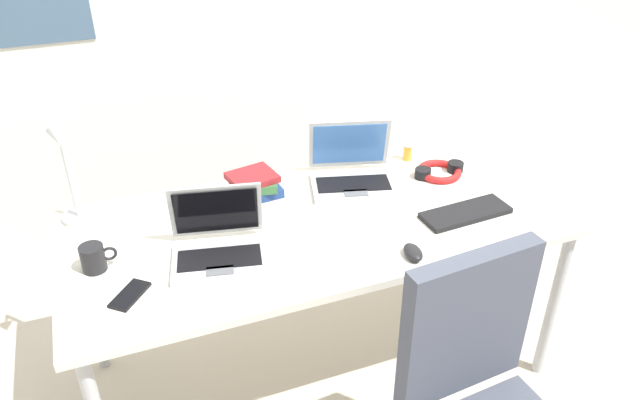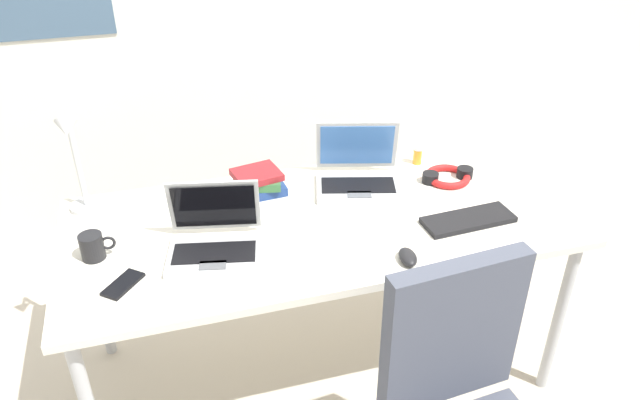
{
  "view_description": "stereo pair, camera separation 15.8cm",
  "coord_description": "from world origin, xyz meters",
  "px_view_note": "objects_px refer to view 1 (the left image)",
  "views": [
    {
      "loc": [
        -0.66,
        -1.72,
        1.94
      ],
      "look_at": [
        0.0,
        0.0,
        0.82
      ],
      "focal_mm": 34.6,
      "sensor_mm": 36.0,
      "label": 1
    },
    {
      "loc": [
        -0.51,
        -1.77,
        1.94
      ],
      "look_at": [
        0.0,
        0.0,
        0.82
      ],
      "focal_mm": 34.6,
      "sensor_mm": 36.0,
      "label": 2
    }
  ],
  "objects_px": {
    "laptop_back_right": "(352,173)",
    "external_keyboard": "(466,213)",
    "headphones": "(439,171)",
    "cell_phone": "(130,295)",
    "book_stack": "(253,186)",
    "pill_bottle": "(408,151)",
    "computer_mouse": "(413,252)",
    "coffee_mug": "(94,258)",
    "desk_lamp": "(69,175)",
    "laptop_back_left": "(219,245)"
  },
  "relations": [
    {
      "from": "laptop_back_right",
      "to": "external_keyboard",
      "type": "distance_m",
      "value": 0.46
    },
    {
      "from": "laptop_back_right",
      "to": "headphones",
      "type": "xyz_separation_m",
      "value": [
        0.36,
        -0.06,
        -0.03
      ]
    },
    {
      "from": "cell_phone",
      "to": "book_stack",
      "type": "xyz_separation_m",
      "value": [
        0.5,
        0.43,
        0.04
      ]
    },
    {
      "from": "external_keyboard",
      "to": "cell_phone",
      "type": "distance_m",
      "value": 1.18
    },
    {
      "from": "book_stack",
      "to": "pill_bottle",
      "type": "bearing_deg",
      "value": 4.73
    },
    {
      "from": "computer_mouse",
      "to": "coffee_mug",
      "type": "height_order",
      "value": "coffee_mug"
    },
    {
      "from": "desk_lamp",
      "to": "pill_bottle",
      "type": "distance_m",
      "value": 1.32
    },
    {
      "from": "coffee_mug",
      "to": "book_stack",
      "type": "bearing_deg",
      "value": 23.47
    },
    {
      "from": "cell_phone",
      "to": "pill_bottle",
      "type": "relative_size",
      "value": 1.72
    },
    {
      "from": "computer_mouse",
      "to": "desk_lamp",
      "type": "bearing_deg",
      "value": 156.23
    },
    {
      "from": "laptop_back_left",
      "to": "external_keyboard",
      "type": "relative_size",
      "value": 1.05
    },
    {
      "from": "laptop_back_right",
      "to": "desk_lamp",
      "type": "bearing_deg",
      "value": 175.49
    },
    {
      "from": "laptop_back_right",
      "to": "pill_bottle",
      "type": "bearing_deg",
      "value": 18.56
    },
    {
      "from": "laptop_back_left",
      "to": "pill_bottle",
      "type": "height_order",
      "value": "laptop_back_left"
    },
    {
      "from": "desk_lamp",
      "to": "cell_phone",
      "type": "relative_size",
      "value": 2.94
    },
    {
      "from": "laptop_back_right",
      "to": "computer_mouse",
      "type": "height_order",
      "value": "laptop_back_right"
    },
    {
      "from": "pill_bottle",
      "to": "external_keyboard",
      "type": "bearing_deg",
      "value": -90.86
    },
    {
      "from": "desk_lamp",
      "to": "cell_phone",
      "type": "height_order",
      "value": "desk_lamp"
    },
    {
      "from": "laptop_back_left",
      "to": "book_stack",
      "type": "relative_size",
      "value": 1.59
    },
    {
      "from": "desk_lamp",
      "to": "external_keyboard",
      "type": "height_order",
      "value": "desk_lamp"
    },
    {
      "from": "headphones",
      "to": "coffee_mug",
      "type": "xyz_separation_m",
      "value": [
        -1.33,
        -0.15,
        0.03
      ]
    },
    {
      "from": "headphones",
      "to": "desk_lamp",
      "type": "bearing_deg",
      "value": 174.09
    },
    {
      "from": "computer_mouse",
      "to": "headphones",
      "type": "height_order",
      "value": "headphones"
    },
    {
      "from": "coffee_mug",
      "to": "external_keyboard",
      "type": "bearing_deg",
      "value": -6.7
    },
    {
      "from": "headphones",
      "to": "coffee_mug",
      "type": "distance_m",
      "value": 1.34
    },
    {
      "from": "cell_phone",
      "to": "headphones",
      "type": "height_order",
      "value": "headphones"
    },
    {
      "from": "computer_mouse",
      "to": "coffee_mug",
      "type": "bearing_deg",
      "value": 169.58
    },
    {
      "from": "cell_phone",
      "to": "external_keyboard",
      "type": "bearing_deg",
      "value": 41.7
    },
    {
      "from": "computer_mouse",
      "to": "headphones",
      "type": "bearing_deg",
      "value": 58.05
    },
    {
      "from": "external_keyboard",
      "to": "computer_mouse",
      "type": "distance_m",
      "value": 0.33
    },
    {
      "from": "desk_lamp",
      "to": "cell_phone",
      "type": "bearing_deg",
      "value": -75.76
    },
    {
      "from": "book_stack",
      "to": "desk_lamp",
      "type": "bearing_deg",
      "value": 176.62
    },
    {
      "from": "headphones",
      "to": "coffee_mug",
      "type": "height_order",
      "value": "coffee_mug"
    },
    {
      "from": "external_keyboard",
      "to": "coffee_mug",
      "type": "distance_m",
      "value": 1.28
    },
    {
      "from": "headphones",
      "to": "pill_bottle",
      "type": "bearing_deg",
      "value": 110.2
    },
    {
      "from": "laptop_back_right",
      "to": "headphones",
      "type": "relative_size",
      "value": 1.77
    },
    {
      "from": "cell_phone",
      "to": "desk_lamp",
      "type": "bearing_deg",
      "value": 144.74
    },
    {
      "from": "headphones",
      "to": "book_stack",
      "type": "height_order",
      "value": "book_stack"
    },
    {
      "from": "laptop_back_right",
      "to": "book_stack",
      "type": "distance_m",
      "value": 0.39
    },
    {
      "from": "coffee_mug",
      "to": "desk_lamp",
      "type": "bearing_deg",
      "value": 96.43
    },
    {
      "from": "cell_phone",
      "to": "pill_bottle",
      "type": "height_order",
      "value": "pill_bottle"
    },
    {
      "from": "desk_lamp",
      "to": "coffee_mug",
      "type": "bearing_deg",
      "value": -83.57
    },
    {
      "from": "external_keyboard",
      "to": "pill_bottle",
      "type": "distance_m",
      "value": 0.46
    },
    {
      "from": "pill_bottle",
      "to": "coffee_mug",
      "type": "xyz_separation_m",
      "value": [
        -1.27,
        -0.31,
        0.0
      ]
    },
    {
      "from": "laptop_back_left",
      "to": "external_keyboard",
      "type": "xyz_separation_m",
      "value": [
        0.88,
        -0.08,
        -0.04
      ]
    },
    {
      "from": "laptop_back_right",
      "to": "headphones",
      "type": "bearing_deg",
      "value": -9.82
    },
    {
      "from": "laptop_back_right",
      "to": "computer_mouse",
      "type": "bearing_deg",
      "value": -90.75
    },
    {
      "from": "laptop_back_left",
      "to": "book_stack",
      "type": "xyz_separation_m",
      "value": [
        0.21,
        0.33,
        -0.0
      ]
    },
    {
      "from": "desk_lamp",
      "to": "headphones",
      "type": "bearing_deg",
      "value": -5.91
    },
    {
      "from": "external_keyboard",
      "to": "pill_bottle",
      "type": "xyz_separation_m",
      "value": [
        0.01,
        0.46,
        0.03
      ]
    }
  ]
}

